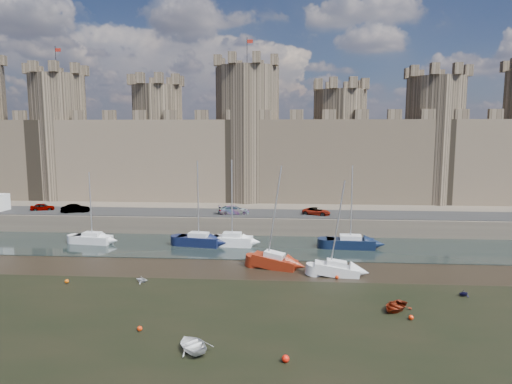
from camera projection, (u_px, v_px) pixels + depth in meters
ground at (163, 326)px, 34.42m from camera, size 160.00×160.00×0.00m
seaweed_patch at (137, 366)px, 28.49m from camera, size 70.00×34.00×0.01m
water_channel at (215, 246)px, 58.14m from camera, size 160.00×12.00×0.08m
quay at (243, 197)px, 93.57m from camera, size 160.00×60.00×2.50m
road at (225, 213)px, 67.69m from camera, size 160.00×7.00×0.10m
castle at (232, 148)px, 80.37m from camera, size 108.50×11.00×29.00m
car_0 at (43, 207)px, 69.73m from camera, size 3.65×2.40×1.16m
car_1 at (75, 209)px, 67.83m from camera, size 4.18×2.52×1.30m
car_2 at (234, 210)px, 66.63m from camera, size 4.81×2.77×1.31m
car_3 at (317, 211)px, 65.91m from camera, size 4.41×3.07×1.12m
sailboat_0 at (92, 238)px, 59.31m from camera, size 5.17×2.51×9.31m
sailboat_1 at (199, 240)px, 58.10m from camera, size 5.68×2.95×10.85m
sailboat_2 at (232, 240)px, 58.03m from camera, size 5.22×2.35×10.97m
sailboat_3 at (350, 242)px, 57.00m from camera, size 6.01×2.60×10.34m
sailboat_4 at (274, 261)px, 48.79m from camera, size 5.06×3.04×11.07m
sailboat_5 at (336, 269)px, 46.30m from camera, size 4.63×2.04×9.78m
dinghy_2 at (192, 345)px, 30.56m from camera, size 3.58×3.84×0.65m
dinghy_3 at (142, 279)px, 44.14m from camera, size 1.45×1.32×0.65m
dinghy_4 at (395, 307)px, 37.38m from camera, size 3.44×3.59×0.61m
dinghy_7 at (464, 293)px, 40.53m from camera, size 1.43×1.37×0.58m
buoy_1 at (67, 281)px, 44.02m from camera, size 0.41×0.41×0.41m
buoy_2 at (286, 359)px, 28.93m from camera, size 0.50×0.50×0.50m
buoy_3 at (337, 277)px, 45.23m from camera, size 0.38×0.38×0.38m
buoy_4 at (140, 328)px, 33.49m from camera, size 0.39×0.39×0.39m
buoy_5 at (411, 317)px, 35.44m from camera, size 0.40×0.40×0.40m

